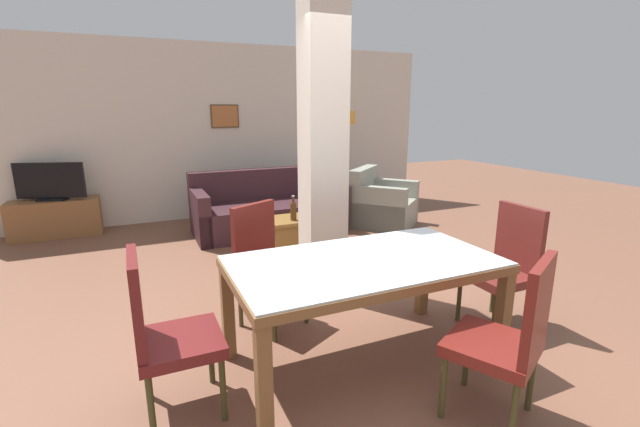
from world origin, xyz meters
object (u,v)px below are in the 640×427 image
Objects in this scene: dining_chair_near_right at (509,335)px; sofa at (268,211)px; coffee_table at (296,235)px; bottle at (293,211)px; dining_chair_far_left at (265,261)px; tv_screen at (50,182)px; tv_stand at (56,218)px; dining_table at (364,280)px; floor_lamp at (345,127)px; dining_chair_head_left at (164,329)px; armchair at (381,206)px; dining_chair_head_right at (506,263)px.

sofa is at bearing 62.84° from dining_chair_near_right.
coffee_table is 0.35m from bottle.
tv_screen is at bearing -89.12° from dining_chair_far_left.
sofa is at bearing -18.43° from tv_stand.
dining_table reaches higher than tv_stand.
tv_screen is at bearing 141.88° from bottle.
dining_chair_far_left is 3.37× the size of bottle.
floor_lamp is at bearing -164.36° from tv_screen.
coffee_table is at bearing 80.19° from dining_table.
dining_chair_far_left and dining_chair_near_right have the same top height.
armchair is (3.32, 3.02, -0.24)m from dining_chair_head_left.
floor_lamp reaches higher than dining_chair_head_left.
armchair is 1.90m from bottle.
sofa is (-0.91, 3.43, -0.25)m from dining_chair_head_right.
tv_screen reaches higher than dining_chair_head_left.
dining_chair_near_right is 5.90m from tv_screen.
sofa is at bearing -154.05° from floor_lamp.
tv_screen reaches higher than sofa.
sofa is at bearing 153.98° from dining_chair_head_left.
dining_chair_near_right is at bearing -88.04° from bottle.
armchair is 1.60× the size of coffee_table.
bottle is 0.26× the size of tv_stand.
dining_table reaches higher than bottle.
dining_chair_far_left is 0.84× the size of armchair.
bottle is 2.76m from floor_lamp.
dining_chair_head_left reaches higher than sofa.
tv_screen is (-1.93, 3.52, 0.22)m from dining_chair_far_left.
dining_chair_head_left is (-0.84, -0.83, 0.00)m from dining_chair_far_left.
dining_chair_head_right is at bearing 0.00° from dining_table.
tv_screen is at bearing 90.70° from dining_chair_near_right.
floor_lamp is at bearing -1.60° from tv_stand.
dining_chair_far_left is 4.03m from tv_stand.
dining_table is at bearing -115.69° from floor_lamp.
dining_chair_head_left is at bearing -128.09° from floor_lamp.
sofa is 2.14m from floor_lamp.
dining_chair_head_left is 2.88m from coffee_table.
tv_stand is (-1.09, 4.35, -0.28)m from dining_chair_head_left.
dining_table is at bearing -61.44° from tv_stand.
dining_chair_head_right is 3.12m from armchair.
armchair is 1.06× the size of tv_stand.
dining_chair_near_right is 1.16× the size of tv_screen.
coffee_table is at bearing 21.25° from dining_chair_head_right.
floor_lamp is (1.63, 1.90, 1.18)m from coffee_table.
tv_screen is at bearing -57.76° from armchair.
dining_table is 2.39× the size of coffee_table.
bottle is (0.33, 2.23, -0.05)m from dining_table.
dining_chair_head_right and dining_chair_near_right have the same top height.
dining_table is 2.07× the size of tv_screen.
coffee_table is at bearing 144.10° from dining_chair_head_left.
dining_chair_far_left is 1.00× the size of dining_chair_head_left.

